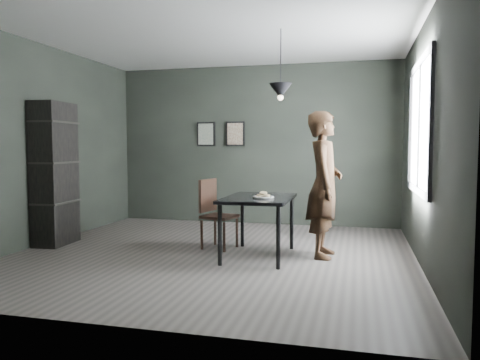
% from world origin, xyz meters
% --- Properties ---
extents(ground, '(5.00, 5.00, 0.00)m').
position_xyz_m(ground, '(0.00, 0.00, 0.00)').
color(ground, '#332F2C').
rests_on(ground, ground).
extents(back_wall, '(5.00, 0.10, 2.80)m').
position_xyz_m(back_wall, '(0.00, 2.50, 1.40)').
color(back_wall, black).
rests_on(back_wall, ground).
extents(ceiling, '(5.00, 5.00, 0.02)m').
position_xyz_m(ceiling, '(0.00, 0.00, 2.80)').
color(ceiling, silver).
rests_on(ceiling, ground).
extents(window_assembly, '(0.04, 1.96, 1.56)m').
position_xyz_m(window_assembly, '(2.47, 0.20, 1.60)').
color(window_assembly, white).
rests_on(window_assembly, ground).
extents(cafe_table, '(0.80, 1.20, 0.75)m').
position_xyz_m(cafe_table, '(0.60, 0.00, 0.67)').
color(cafe_table, black).
rests_on(cafe_table, ground).
extents(white_plate, '(0.23, 0.23, 0.01)m').
position_xyz_m(white_plate, '(0.69, -0.14, 0.76)').
color(white_plate, silver).
rests_on(white_plate, cafe_table).
extents(donut_pile, '(0.17, 0.12, 0.07)m').
position_xyz_m(donut_pile, '(0.69, -0.14, 0.79)').
color(donut_pile, '#FBEFC3').
rests_on(donut_pile, white_plate).
extents(woman, '(0.43, 0.66, 1.80)m').
position_xyz_m(woman, '(1.39, 0.20, 0.90)').
color(woman, black).
rests_on(woman, ground).
extents(wood_chair, '(0.49, 0.49, 0.93)m').
position_xyz_m(wood_chair, '(-0.09, 0.36, 0.53)').
color(wood_chair, black).
rests_on(wood_chair, ground).
extents(shelf_unit, '(0.42, 0.68, 1.98)m').
position_xyz_m(shelf_unit, '(-2.32, 0.04, 0.99)').
color(shelf_unit, black).
rests_on(shelf_unit, ground).
extents(pendant_lamp, '(0.28, 0.28, 0.86)m').
position_xyz_m(pendant_lamp, '(0.85, 0.10, 2.05)').
color(pendant_lamp, black).
rests_on(pendant_lamp, ground).
extents(framed_print_left, '(0.34, 0.04, 0.44)m').
position_xyz_m(framed_print_left, '(-0.90, 2.47, 1.60)').
color(framed_print_left, black).
rests_on(framed_print_left, ground).
extents(framed_print_right, '(0.34, 0.04, 0.44)m').
position_xyz_m(framed_print_right, '(-0.35, 2.47, 1.60)').
color(framed_print_right, black).
rests_on(framed_print_right, ground).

